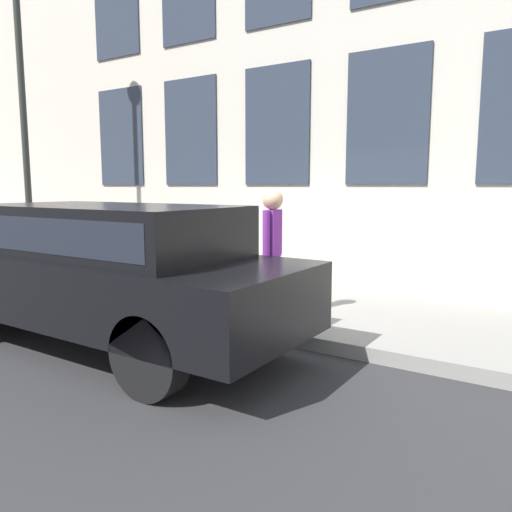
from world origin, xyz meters
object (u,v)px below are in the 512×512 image
at_px(fire_hydrant, 240,287).
at_px(parked_truck_black_near, 102,264).
at_px(street_lamp, 21,70).
at_px(person, 273,241).

distance_m(fire_hydrant, parked_truck_black_near, 1.86).
relative_size(fire_hydrant, street_lamp, 0.12).
height_order(person, parked_truck_black_near, person).
height_order(fire_hydrant, street_lamp, street_lamp).
bearing_deg(street_lamp, fire_hydrant, -91.26).
relative_size(fire_hydrant, parked_truck_black_near, 0.14).
xyz_separation_m(fire_hydrant, person, (0.12, -0.44, 0.64)).
bearing_deg(street_lamp, parked_truck_black_near, -112.86).
bearing_deg(fire_hydrant, street_lamp, 88.74).
xyz_separation_m(fire_hydrant, street_lamp, (0.11, 4.89, 3.43)).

